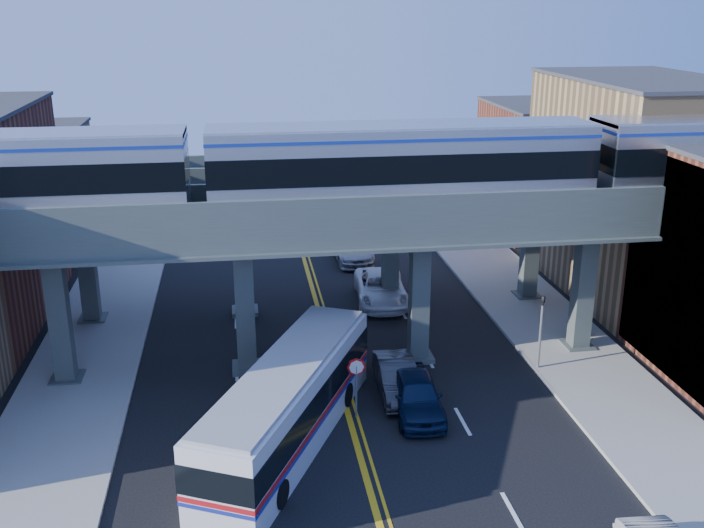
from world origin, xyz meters
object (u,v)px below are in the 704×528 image
Objects in this scene: car_lane_d at (351,248)px; stop_sign at (356,378)px; car_lane_a at (417,394)px; transit_train at (401,163)px; car_lane_b at (397,378)px; transit_bus at (288,405)px; car_lane_c at (381,288)px; traffic_signal at (541,324)px.

stop_sign is at bearing -100.75° from car_lane_d.
stop_sign is 2.68m from car_lane_a.
transit_train reaches higher than car_lane_d.
car_lane_a is at bearing -92.52° from transit_train.
stop_sign is 0.58× the size of car_lane_b.
car_lane_d is (0.03, 15.43, -8.63)m from transit_train.
stop_sign is at bearing -176.27° from car_lane_a.
transit_train reaches higher than transit_bus.
car_lane_a is at bearing -48.01° from transit_bus.
transit_train is 17.68m from car_lane_d.
car_lane_c is at bearing 85.16° from car_lane_b.
transit_train is 10.86× the size of car_lane_a.
car_lane_b is at bearing -95.26° from car_lane_d.
stop_sign is 0.22× the size of transit_bus.
traffic_signal is 18.54m from car_lane_d.
car_lane_d reaches higher than car_lane_a.
transit_train reaches higher than car_lane_b.
traffic_signal is 7.15m from car_lane_b.
car_lane_c is (0.82, 12.58, 0.00)m from car_lane_a.
transit_bus reaches higher than car_lane_a.
car_lane_d is at bearing 89.70° from car_lane_b.
transit_train is at bearing -93.18° from car_lane_d.
car_lane_b is at bearing -169.57° from traffic_signal.
traffic_signal is at bearing 12.32° from car_lane_b.
stop_sign is 9.41m from traffic_signal.
stop_sign reaches higher than car_lane_d.
stop_sign reaches higher than car_lane_c.
stop_sign is at bearing -161.37° from traffic_signal.
transit_bus is 15.46m from car_lane_c.
car_lane_c is 7.84m from car_lane_d.
car_lane_d is (5.61, 21.97, -0.80)m from transit_bus.
car_lane_a reaches higher than car_lane_b.
car_lane_d is (-0.57, 7.82, -0.00)m from car_lane_c.
traffic_signal is (6.17, -2.00, -7.15)m from transit_train.
car_lane_c reaches higher than car_lane_a.
stop_sign is at bearing -35.98° from transit_bus.
stop_sign is 20.64m from car_lane_d.
stop_sign is at bearing -100.34° from car_lane_c.
car_lane_b is 10.95m from car_lane_c.
transit_train is at bearing 162.05° from traffic_signal.
car_lane_c reaches higher than car_lane_d.
transit_bus is 22.69m from car_lane_d.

